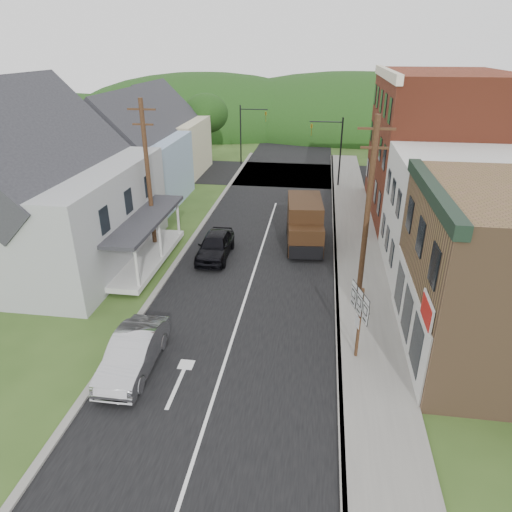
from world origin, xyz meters
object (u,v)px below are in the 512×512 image
at_px(silver_sedan, 133,353).
at_px(route_sign_cluster, 359,313).
at_px(dark_sedan, 215,245).
at_px(delivery_van, 305,224).
at_px(warning_sign, 359,313).

xyz_separation_m(silver_sedan, route_sign_cluster, (8.61, 1.87, 1.43)).
xyz_separation_m(dark_sedan, delivery_van, (5.15, 2.52, 0.70)).
distance_m(silver_sedan, delivery_van, 14.43).
relative_size(dark_sedan, route_sign_cluster, 1.42).
xyz_separation_m(silver_sedan, dark_sedan, (0.86, 10.58, 0.01)).
bearing_deg(silver_sedan, warning_sign, 15.03).
bearing_deg(delivery_van, warning_sign, -81.07).
xyz_separation_m(delivery_van, warning_sign, (2.67, -10.65, 0.36)).
relative_size(silver_sedan, warning_sign, 1.74).
height_order(silver_sedan, route_sign_cluster, route_sign_cluster).
bearing_deg(dark_sedan, warning_sign, -46.37).
bearing_deg(route_sign_cluster, silver_sedan, 175.09).
distance_m(delivery_van, warning_sign, 10.98).
height_order(silver_sedan, warning_sign, warning_sign).
height_order(route_sign_cluster, warning_sign, route_sign_cluster).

